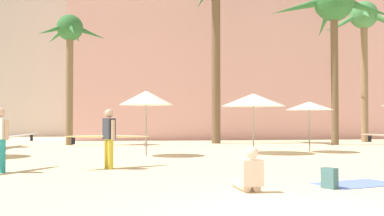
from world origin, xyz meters
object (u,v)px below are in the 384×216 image
at_px(cafe_umbrella_1, 253,100).
at_px(cafe_umbrella_2, 309,106).
at_px(person_mid_right, 249,176).
at_px(person_far_left, 1,137).
at_px(backpack, 330,178).
at_px(cafe_umbrella_3, 146,98).
at_px(person_near_left, 109,136).
at_px(palm_tree_center, 334,9).
at_px(beach_towel, 357,184).
at_px(palm_tree_far_left, 70,40).
at_px(palm_tree_far_right, 364,27).

xyz_separation_m(cafe_umbrella_1, cafe_umbrella_2, (2.55, 0.32, -0.22)).
relative_size(cafe_umbrella_2, person_mid_right, 2.11).
bearing_deg(cafe_umbrella_2, person_far_left, -152.58).
bearing_deg(cafe_umbrella_1, backpack, -97.31).
xyz_separation_m(cafe_umbrella_3, backpack, (3.18, -8.83, -2.00)).
distance_m(cafe_umbrella_2, person_near_left, 9.81).
height_order(palm_tree_center, person_mid_right, palm_tree_center).
xyz_separation_m(palm_tree_center, cafe_umbrella_1, (-6.15, -5.29, -5.20)).
distance_m(cafe_umbrella_3, person_far_left, 6.44).
bearing_deg(beach_towel, person_mid_right, -167.92).
relative_size(palm_tree_far_left, person_far_left, 2.72).
height_order(palm_tree_far_left, cafe_umbrella_2, palm_tree_far_left).
relative_size(person_far_left, person_mid_right, 2.55).
bearing_deg(palm_tree_center, person_far_left, -143.83).
bearing_deg(palm_tree_center, person_near_left, -139.27).
distance_m(palm_tree_center, beach_towel, 17.29).
bearing_deg(cafe_umbrella_1, person_mid_right, -107.05).
bearing_deg(beach_towel, cafe_umbrella_2, 72.51).
relative_size(palm_tree_center, palm_tree_far_right, 1.03).
bearing_deg(person_far_left, cafe_umbrella_2, 154.54).
bearing_deg(palm_tree_far_right, cafe_umbrella_2, -131.98).
distance_m(palm_tree_far_left, beach_towel, 18.90).
xyz_separation_m(palm_tree_center, beach_towel, (-6.51, -14.22, -7.37)).
xyz_separation_m(palm_tree_center, cafe_umbrella_3, (-10.54, -5.88, -5.18)).
distance_m(palm_tree_far_left, cafe_umbrella_1, 11.47).
distance_m(cafe_umbrella_3, person_mid_right, 9.21).
relative_size(beach_towel, person_mid_right, 1.70).
xyz_separation_m(cafe_umbrella_1, person_far_left, (-8.48, -5.40, -1.26)).
xyz_separation_m(person_mid_right, person_near_left, (-2.78, 4.58, 0.62)).
xyz_separation_m(palm_tree_far_left, beach_towel, (7.70, -16.31, -5.64)).
distance_m(palm_tree_far_left, person_near_left, 13.37).
bearing_deg(beach_towel, cafe_umbrella_3, 115.76).
height_order(palm_tree_far_left, beach_towel, palm_tree_far_left).
distance_m(backpack, person_mid_right, 1.70).
height_order(palm_tree_far_right, cafe_umbrella_1, palm_tree_far_right).
bearing_deg(palm_tree_center, backpack, -116.55).
relative_size(cafe_umbrella_1, person_far_left, 1.02).
height_order(palm_tree_center, person_far_left, palm_tree_center).
bearing_deg(person_far_left, palm_tree_far_left, -144.73).
height_order(palm_tree_far_right, cafe_umbrella_3, palm_tree_far_right).
xyz_separation_m(palm_tree_far_left, person_near_left, (2.38, -12.28, -4.74)).
height_order(cafe_umbrella_2, person_far_left, cafe_umbrella_2).
xyz_separation_m(palm_tree_far_left, cafe_umbrella_3, (3.67, -7.97, -3.44)).
bearing_deg(person_far_left, person_near_left, 137.30).
distance_m(palm_tree_far_right, person_far_left, 23.08).
bearing_deg(palm_tree_far_left, cafe_umbrella_1, -42.46).
bearing_deg(person_mid_right, beach_towel, -79.62).
height_order(backpack, person_mid_right, person_mid_right).
relative_size(palm_tree_far_left, person_mid_right, 6.94).
relative_size(palm_tree_center, beach_towel, 5.16).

